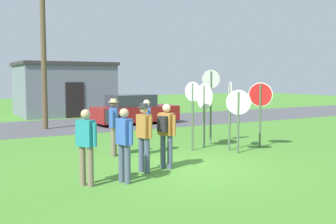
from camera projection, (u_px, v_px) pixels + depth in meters
ground_plane at (184, 168)px, 10.53m from camera, size 80.00×80.00×0.00m
street_asphalt at (67, 126)px, 19.85m from camera, size 60.00×6.40×0.01m
building_background at (64, 89)px, 25.71m from camera, size 5.73×4.79×3.32m
utility_pole at (43, 40)px, 18.29m from camera, size 1.80×0.24×7.79m
parked_car_on_street at (134, 110)px, 20.65m from camera, size 4.38×2.17×1.51m
stop_sign_rear_right at (238, 110)px, 12.59m from camera, size 0.55×0.57×1.99m
stop_sign_far_back at (193, 105)px, 13.06m from camera, size 0.21×0.61×2.24m
stop_sign_low_front at (230, 105)px, 13.06m from camera, size 0.30×0.55×2.24m
stop_sign_leaning_right at (260, 103)px, 13.63m from camera, size 0.53×0.67×2.21m
stop_sign_leaning_left at (211, 95)px, 14.23m from camera, size 0.62×0.23×2.65m
stop_sign_center_cluster at (204, 103)px, 13.63m from camera, size 0.07×0.90×2.18m
person_holding_notes at (147, 123)px, 12.54m from camera, size 0.34×0.53×1.69m
person_on_left at (124, 141)px, 9.02m from camera, size 0.30×0.56×1.69m
person_in_teal at (144, 133)px, 10.03m from camera, size 0.31×0.56×1.74m
person_near_signs at (113, 123)px, 12.17m from camera, size 0.46×0.49×1.74m
person_in_blue at (86, 143)px, 8.76m from camera, size 0.38×0.49×1.69m
person_in_dark_shirt at (166, 131)px, 10.44m from camera, size 0.45×0.52×1.69m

